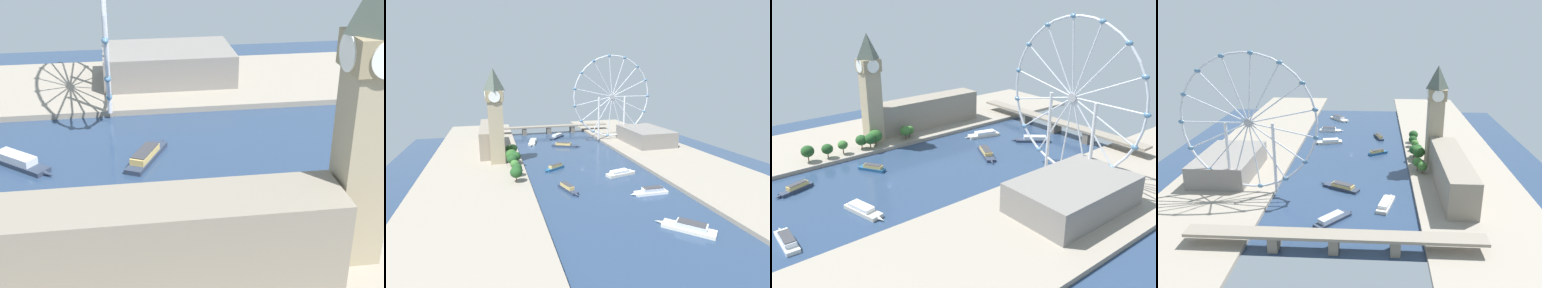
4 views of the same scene
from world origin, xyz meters
TOP-DOWN VIEW (x-y plane):
  - ground_plane at (0.00, 0.00)m, footprint 370.59×370.59m
  - riverbank_left at (-100.29, 0.00)m, footprint 90.00×520.00m
  - riverbank_right at (100.29, 0.00)m, footprint 90.00×520.00m
  - clock_tower at (-78.56, 29.32)m, footprint 17.05×17.05m
  - parliament_block at (-84.80, 89.50)m, footprint 22.00×104.36m
  - tree_row_embankment at (-64.81, 13.58)m, footprint 14.31×98.70m
  - ferris_wheel at (71.47, 102.29)m, footprint 107.46×3.20m
  - riverside_hall at (103.45, 67.54)m, footprint 47.32×74.69m
  - river_bridge at (-0.00, 176.88)m, footprint 182.59×12.55m
  - tour_boat_0 at (-28.41, -54.17)m, footprint 11.72×27.38m
  - tour_boat_1 at (3.00, 87.56)m, footprint 35.10×20.67m
  - tour_boat_2 at (24.28, -132.61)m, footprint 28.14×29.33m
  - tour_boat_3 at (26.09, -31.67)m, footprint 32.18×14.37m
  - tour_boat_4 at (4.76, 141.41)m, footprint 26.65×29.75m
  - tour_boat_5 at (-27.37, 0.94)m, footprint 21.96×15.76m
  - tour_boat_6 at (30.67, -77.64)m, footprint 29.91×7.92m
  - tour_boat_7 at (-32.75, 115.75)m, footprint 15.33×33.82m

SIDE VIEW (x-z plane):
  - ground_plane at x=0.00m, z-range 0.00..0.00m
  - riverbank_left at x=-100.29m, z-range 0.00..3.00m
  - riverbank_right at x=100.29m, z-range 0.00..3.00m
  - tour_boat_3 at x=26.09m, z-range -0.42..4.53m
  - tour_boat_7 at x=-32.75m, z-range -0.40..4.54m
  - tour_boat_1 at x=3.00m, z-range -0.51..4.78m
  - tour_boat_0 at x=-28.41m, z-range -0.49..4.77m
  - tour_boat_5 at x=-27.37m, z-range -0.39..4.67m
  - tour_boat_4 at x=4.76m, z-range -0.43..4.77m
  - tour_boat_2 at x=24.28m, z-range -0.54..4.94m
  - tour_boat_6 at x=30.67m, z-range -0.48..4.89m
  - river_bridge at x=0.00m, z-range 3.09..14.79m
  - tree_row_embankment at x=-64.81m, z-range 4.09..17.82m
  - riverside_hall at x=103.45m, z-range 3.00..21.53m
  - parliament_block at x=-84.80m, z-range 3.00..30.69m
  - clock_tower at x=-78.56m, z-range 4.70..95.78m
  - ferris_wheel at x=71.47m, z-range 3.72..113.29m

